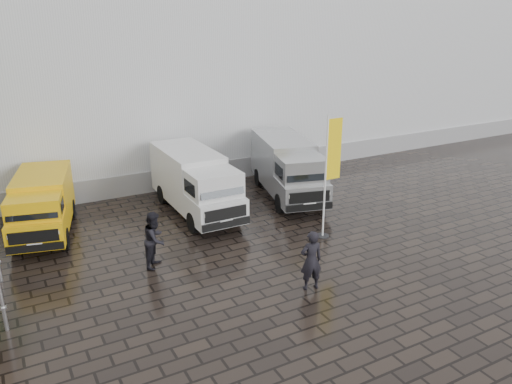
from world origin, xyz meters
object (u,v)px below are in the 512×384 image
person_tent (155,239)px  van_silver (287,169)px  wheelie_bin (312,161)px  van_white (195,184)px  van_yellow (43,207)px  person_front (311,260)px  flagpole (330,170)px

person_tent → van_silver: bearing=-25.1°
van_silver → wheelie_bin: size_ratio=6.21×
van_silver → wheelie_bin: 4.64m
van_white → wheelie_bin: size_ratio=6.12×
van_yellow → wheelie_bin: bearing=22.8°
van_yellow → person_front: van_yellow is taller
van_yellow → person_front: size_ratio=2.54×
flagpole → person_front: size_ratio=2.45×
van_white → flagpole: size_ratio=1.27×
wheelie_bin → person_front: 12.62m
flagpole → wheelie_bin: (4.43, 7.44, -2.08)m
flagpole → person_tent: (-6.39, 0.73, -1.61)m
wheelie_bin → flagpole: bearing=-126.0°
van_yellow → person_tent: 5.33m
van_yellow → wheelie_bin: van_yellow is taller
van_silver → person_front: 8.26m
van_white → wheelie_bin: 8.44m
van_silver → flagpole: flagpole is taller
wheelie_bin → van_silver: bearing=-144.0°
van_yellow → van_silver: (10.29, -0.77, 0.19)m
person_front → wheelie_bin: bearing=-114.5°
person_front → person_tent: (-3.64, 3.66, 0.00)m
flagpole → person_front: bearing=-133.2°
wheelie_bin → person_front: (-7.18, -10.37, 0.47)m
wheelie_bin → person_tent: (-10.82, -6.71, 0.47)m
wheelie_bin → person_front: size_ratio=0.51×
van_silver → person_front: bearing=-102.2°
van_white → person_front: size_ratio=3.11×
van_white → flagpole: bearing=-52.5°
van_white → person_tent: size_ratio=3.09×
van_white → person_tent: 4.80m
van_yellow → person_tent: size_ratio=2.53×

